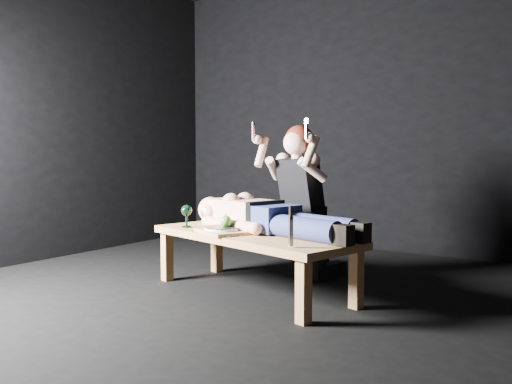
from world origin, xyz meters
TOP-DOWN VIEW (x-y plane):
  - ground at (0.00, 0.00)m, footprint 5.00×5.00m
  - back_wall at (0.00, 2.50)m, footprint 5.00×0.00m
  - table at (-0.09, 0.23)m, footprint 1.80×1.06m
  - lying_man at (-0.00, 0.34)m, footprint 1.85×0.98m
  - kneeling_woman at (0.02, 0.86)m, footprint 0.85×0.91m
  - serving_tray at (-0.27, 0.10)m, footprint 0.49×0.43m
  - plate at (-0.27, 0.10)m, footprint 0.36×0.36m
  - apple at (-0.25, 0.11)m, footprint 0.09×0.09m
  - goblet at (-0.69, 0.19)m, footprint 0.11×0.11m
  - fork_flat at (-0.52, 0.13)m, footprint 0.02×0.18m
  - knife_flat at (-0.11, 0.03)m, footprint 0.03×0.18m
  - spoon_flat at (-0.09, 0.13)m, footprint 0.06×0.18m
  - carving_knife at (0.46, -0.17)m, footprint 0.04×0.04m

SIDE VIEW (x-z plane):
  - ground at x=0.00m, z-range 0.00..0.00m
  - table at x=-0.09m, z-range 0.00..0.45m
  - fork_flat at x=-0.52m, z-range 0.45..0.46m
  - knife_flat at x=-0.11m, z-range 0.45..0.46m
  - spoon_flat at x=-0.09m, z-range 0.45..0.46m
  - serving_tray at x=-0.27m, z-range 0.45..0.47m
  - plate at x=-0.27m, z-range 0.47..0.49m
  - apple at x=-0.25m, z-range 0.49..0.58m
  - goblet at x=-0.69m, z-range 0.45..0.63m
  - carving_knife at x=0.46m, z-range 0.45..0.71m
  - lying_man at x=0.00m, z-range 0.45..0.72m
  - kneeling_woman at x=0.02m, z-range 0.00..1.30m
  - back_wall at x=0.00m, z-range -1.00..4.00m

